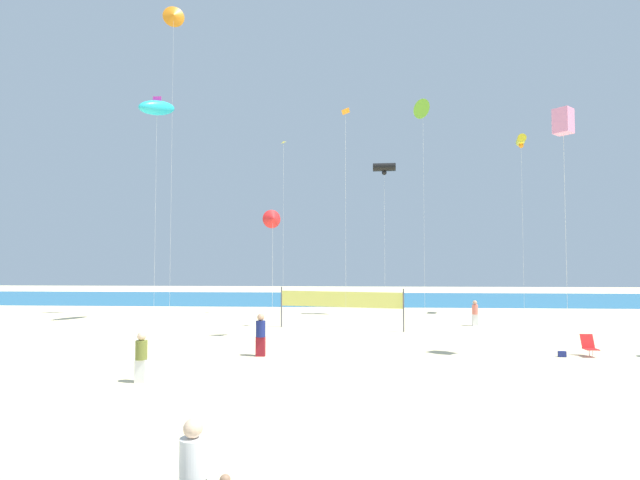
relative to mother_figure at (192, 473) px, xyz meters
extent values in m
plane|color=beige|center=(2.28, 10.11, -0.88)|extent=(120.00, 120.00, 0.00)
cube|color=#1E6B99|center=(2.28, 44.79, -0.87)|extent=(120.00, 20.00, 0.01)
cylinder|color=white|center=(0.00, 0.00, 0.18)|extent=(0.38, 0.38, 0.62)
sphere|color=beige|center=(0.00, 0.00, 0.63)|extent=(0.28, 0.28, 0.28)
sphere|color=#997051|center=(0.51, -0.13, -0.03)|extent=(0.16, 0.16, 0.16)
cube|color=white|center=(9.95, 23.24, -0.53)|extent=(0.34, 0.20, 0.71)
cylinder|color=#EA7260|center=(9.95, 23.24, 0.12)|extent=(0.35, 0.35, 0.58)
sphere|color=tan|center=(9.95, 23.24, 0.54)|extent=(0.26, 0.26, 0.26)
cube|color=white|center=(-4.47, 8.48, -0.51)|extent=(0.35, 0.21, 0.74)
cylinder|color=olive|center=(-4.47, 8.48, 0.17)|extent=(0.37, 0.37, 0.61)
sphere|color=beige|center=(-4.47, 8.48, 0.61)|extent=(0.27, 0.27, 0.27)
cube|color=maroon|center=(-1.41, 13.07, -0.48)|extent=(0.38, 0.23, 0.80)
cylinder|color=navy|center=(-1.41, 13.07, 0.25)|extent=(0.40, 0.40, 0.66)
sphere|color=tan|center=(-1.41, 13.07, 0.72)|extent=(0.29, 0.29, 0.29)
cube|color=red|center=(12.16, 13.68, -0.56)|extent=(0.52, 0.48, 0.03)
cube|color=red|center=(12.16, 13.97, -0.28)|extent=(0.52, 0.23, 0.57)
cylinder|color=silver|center=(12.16, 13.54, -0.72)|extent=(0.03, 0.03, 0.32)
cylinder|color=silver|center=(12.16, 13.83, -0.72)|extent=(0.03, 0.03, 0.32)
cylinder|color=#4C4C51|center=(-1.79, 22.04, 0.32)|extent=(0.08, 0.08, 2.40)
cylinder|color=#4C4C51|center=(5.30, 20.39, 0.32)|extent=(0.08, 0.08, 2.40)
cube|color=#EAE566|center=(1.76, 21.21, 0.85)|extent=(7.09, 1.67, 0.90)
cube|color=navy|center=(10.98, 13.62, -0.76)|extent=(0.30, 0.15, 0.24)
cylinder|color=silver|center=(14.85, 28.79, 5.52)|extent=(0.01, 0.01, 12.79)
cylinder|color=yellow|center=(14.85, 28.79, 11.91)|extent=(0.93, 1.53, 0.61)
sphere|color=orange|center=(14.85, 28.79, 11.51)|extent=(0.36, 0.36, 0.36)
cylinder|color=silver|center=(-2.53, 28.16, 5.47)|extent=(0.01, 0.01, 12.70)
pyramid|color=yellow|center=(-2.54, 28.15, 11.86)|extent=(0.49, 0.49, 0.24)
cylinder|color=silver|center=(2.08, 20.68, 5.42)|extent=(0.01, 0.01, 12.59)
pyramid|color=orange|center=(2.06, 20.71, 11.76)|extent=(0.63, 0.63, 0.32)
cylinder|color=silver|center=(-1.63, 17.56, 2.18)|extent=(0.01, 0.01, 6.11)
cone|color=red|center=(-1.63, 17.56, 5.23)|extent=(1.06, 0.81, 0.96)
cylinder|color=silver|center=(-10.20, 23.44, 6.09)|extent=(0.01, 0.01, 13.93)
ellipsoid|color=#26BFCC|center=(-10.20, 23.44, 13.05)|extent=(2.34, 2.93, 1.51)
cube|color=#D833A5|center=(-10.20, 23.44, 13.46)|extent=(0.54, 0.06, 0.68)
cylinder|color=silver|center=(-10.07, 25.82, 9.77)|extent=(0.01, 0.01, 21.31)
cone|color=orange|center=(-10.07, 25.82, 20.43)|extent=(1.52, 0.83, 1.50)
cylinder|color=silver|center=(7.57, 27.42, 6.51)|extent=(0.01, 0.01, 14.78)
cone|color=#8CD833|center=(7.57, 27.42, 13.90)|extent=(1.24, 1.26, 1.42)
cylinder|color=silver|center=(4.83, 27.90, 4.49)|extent=(0.01, 0.01, 10.73)
cylinder|color=black|center=(4.83, 27.90, 9.86)|extent=(1.65, 0.67, 0.59)
sphere|color=black|center=(4.83, 27.90, 9.46)|extent=(0.35, 0.35, 0.35)
cylinder|color=silver|center=(10.90, 12.85, 3.90)|extent=(0.01, 0.01, 9.57)
cube|color=pink|center=(10.90, 12.85, 8.69)|extent=(0.89, 0.89, 1.01)
camera|label=1|loc=(2.24, -6.94, 3.02)|focal=27.17mm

